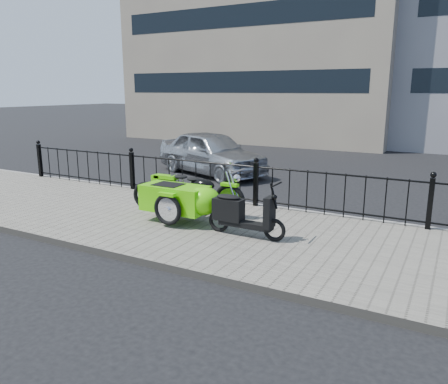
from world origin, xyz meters
The scene contains 9 objects.
ground centered at (0.00, 0.00, 0.00)m, with size 120.00×120.00×0.00m, color black.
sidewalk centered at (0.00, -0.50, 0.06)m, with size 30.00×3.80×0.12m, color #686358.
curb centered at (0.00, 1.44, 0.06)m, with size 30.00×0.10×0.12m, color gray.
iron_fence centered at (0.00, 1.30, 0.59)m, with size 14.11×0.11×1.08m.
building_tan centered at (-6.00, 15.99, 6.00)m, with size 14.00×8.01×12.00m.
motorcycle_sidecar centered at (-0.69, -0.41, 0.59)m, with size 2.28×1.48×0.98m.
scooter centered at (0.62, -0.69, 0.51)m, with size 1.48×0.43×1.00m.
spare_tire centered at (-1.92, -0.12, 0.43)m, with size 0.61×0.61×0.09m, color black.
sedan_car centered at (-3.06, 4.59, 0.69)m, with size 1.63×4.05×1.38m, color #A8ABAF.
Camera 1 is at (3.89, -7.27, 2.63)m, focal length 35.00 mm.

